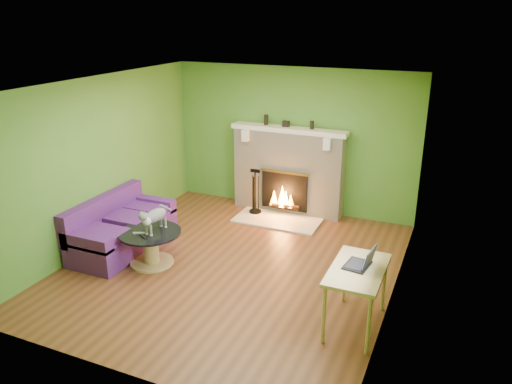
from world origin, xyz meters
TOP-DOWN VIEW (x-y plane):
  - floor at (0.00, 0.00)m, footprint 5.00×5.00m
  - ceiling at (0.00, 0.00)m, footprint 5.00×5.00m
  - wall_back at (0.00, 2.50)m, footprint 5.00×0.00m
  - wall_front at (0.00, -2.50)m, footprint 5.00×0.00m
  - wall_left at (-2.25, 0.00)m, footprint 0.00×5.00m
  - wall_right at (2.25, 0.00)m, footprint 0.00×5.00m
  - window_frame at (2.24, -0.90)m, footprint 0.00×1.20m
  - window_pane at (2.23, -0.90)m, footprint 0.00×1.06m
  - fireplace at (0.00, 2.32)m, footprint 2.10×0.46m
  - hearth at (0.00, 1.80)m, footprint 1.50×0.75m
  - mantel at (0.00, 2.30)m, footprint 2.10×0.28m
  - sofa at (-1.86, -0.14)m, footprint 0.85×1.79m
  - coffee_table at (-1.12, -0.40)m, footprint 0.90×0.90m
  - desk at (1.95, -0.74)m, footprint 0.59×1.02m
  - cat at (-1.04, -0.35)m, footprint 0.29×0.66m
  - remote_silver at (-1.22, -0.52)m, footprint 0.17×0.10m
  - remote_black at (-1.10, -0.58)m, footprint 0.16×0.11m
  - laptop at (1.93, -0.69)m, footprint 0.34×0.38m
  - fire_tools at (-0.49, 1.95)m, footprint 0.22×0.22m
  - mantel_vase_left at (-0.44, 2.33)m, footprint 0.08×0.08m
  - mantel_vase_right at (0.41, 2.33)m, footprint 0.07×0.07m
  - mantel_box at (-0.07, 2.33)m, footprint 0.12×0.08m

SIDE VIEW (x-z plane):
  - floor at x=0.00m, z-range 0.00..0.00m
  - hearth at x=0.00m, z-range 0.00..0.03m
  - coffee_table at x=-1.12m, z-range 0.04..0.55m
  - sofa at x=-1.86m, z-range -0.09..0.71m
  - fire_tools at x=-0.49m, z-range 0.03..0.85m
  - remote_black at x=-1.10m, z-range 0.51..0.52m
  - remote_silver at x=-1.22m, z-range 0.51..0.53m
  - desk at x=1.95m, z-range 0.29..1.04m
  - cat at x=-1.04m, z-range 0.51..0.91m
  - fireplace at x=0.00m, z-range -0.02..1.56m
  - laptop at x=1.93m, z-range 0.76..1.01m
  - wall_back at x=0.00m, z-range -1.20..3.80m
  - wall_front at x=0.00m, z-range -1.20..3.80m
  - wall_left at x=-2.25m, z-range -1.20..3.80m
  - wall_right at x=2.25m, z-range -1.20..3.80m
  - mantel at x=0.00m, z-range 1.50..1.58m
  - window_frame at x=2.24m, z-range 0.95..2.15m
  - window_pane at x=2.23m, z-range 1.02..2.08m
  - mantel_box at x=-0.07m, z-range 1.58..1.68m
  - mantel_vase_right at x=0.41m, z-range 1.58..1.72m
  - mantel_vase_left at x=-0.44m, z-range 1.58..1.76m
  - ceiling at x=0.00m, z-range 2.60..2.60m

